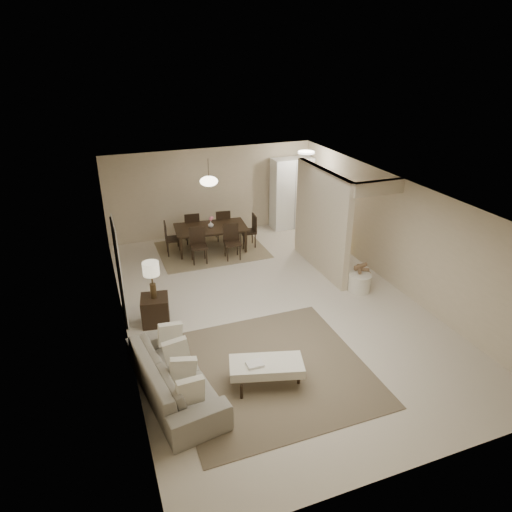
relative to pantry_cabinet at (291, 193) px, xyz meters
name	(u,v)px	position (x,y,z in m)	size (l,w,h in m)	color
floor	(271,305)	(-2.35, -4.15, -1.05)	(9.00, 9.00, 0.00)	beige
ceiling	(272,193)	(-2.35, -4.15, 1.45)	(9.00, 9.00, 0.00)	white
back_wall	(212,192)	(-2.35, 0.35, 0.20)	(6.00, 6.00, 0.00)	#C2B192
left_wall	(119,276)	(-5.35, -4.15, 0.20)	(9.00, 9.00, 0.00)	#C2B192
right_wall	(395,233)	(0.65, -4.15, 0.20)	(9.00, 9.00, 0.00)	#C2B192
partition	(321,221)	(-0.55, -2.90, 0.20)	(0.15, 2.50, 2.50)	#C2B192
doorway	(119,273)	(-5.32, -3.55, -0.03)	(0.04, 0.90, 2.04)	black
pantry_cabinet	(291,193)	(0.00, 0.00, 0.00)	(1.20, 0.55, 2.10)	white
flush_light	(306,152)	(-0.05, -0.95, 1.41)	(0.44, 0.44, 0.05)	white
living_rug	(270,369)	(-3.16, -6.12, -1.04)	(3.20, 3.20, 0.01)	brown
sofa	(174,376)	(-4.80, -6.12, -0.71)	(0.92, 2.36, 0.69)	gray
ottoman_bench	(266,367)	(-3.36, -6.42, -0.71)	(1.29, 0.85, 0.43)	beige
side_table	(155,310)	(-4.75, -3.96, -0.76)	(0.53, 0.53, 0.58)	black
table_lamp	(151,272)	(-4.75, -3.96, 0.09)	(0.32, 0.32, 0.76)	#49371F
round_pouf	(359,283)	(-0.23, -4.25, -0.85)	(0.52, 0.52, 0.40)	beige
wicker_basket	(361,280)	(-0.14, -4.15, -0.86)	(0.45, 0.45, 0.38)	olive
dining_rug	(212,250)	(-2.75, -0.91, -1.04)	(2.80, 2.10, 0.01)	#8C7857
dining_table	(211,239)	(-2.75, -0.91, -0.72)	(1.89, 1.06, 0.67)	black
dining_chairs	(211,235)	(-2.75, -0.91, -0.60)	(2.46, 1.87, 0.91)	black
vase	(211,224)	(-2.75, -0.91, -0.31)	(0.15, 0.15, 0.16)	silver
yellow_mat	(335,252)	(0.31, -2.20, -1.04)	(0.97, 0.59, 0.01)	yellow
pendant_light	(209,181)	(-2.75, -0.91, 0.87)	(0.46, 0.46, 0.71)	#49371F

